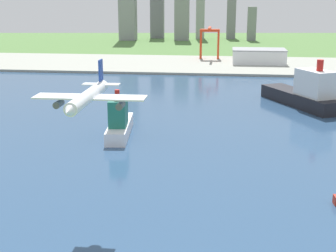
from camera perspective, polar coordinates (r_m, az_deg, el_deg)
The scene contains 9 objects.
ground_plane at distance 354.37m, azimuth 3.30°, elevation 2.86°, with size 2400.00×2400.00×0.00m, color #4F783C.
water_bay at distance 296.16m, azimuth 2.54°, elevation 0.41°, with size 840.00×360.00×0.15m, color #2D4C70.
industrial_pier at distance 541.10m, azimuth 4.63°, elevation 7.27°, with size 840.00×140.00×2.50m, color #989B8F.
airplane_landing at distance 152.65m, azimuth -9.45°, elevation 3.41°, with size 35.90×41.63×13.30m.
cargo_ship at distance 348.84m, azimuth 15.96°, elevation 3.77°, with size 50.62×74.57×34.61m.
ferry_boat at distance 267.42m, azimuth -5.80°, elevation 0.45°, with size 15.70×48.70×27.10m.
port_crane_red at distance 579.55m, azimuth 4.96°, elevation 10.56°, with size 23.12×37.02×37.31m.
warehouse_main at distance 548.81m, azimuth 10.70°, elevation 8.14°, with size 58.52×37.01×15.87m.
distant_skyline at distance 861.01m, azimuth -0.08°, elevation 14.27°, with size 234.08×77.33×159.09m.
Camera 1 is at (21.45, -45.51, 75.79)m, focal length 51.47 mm.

